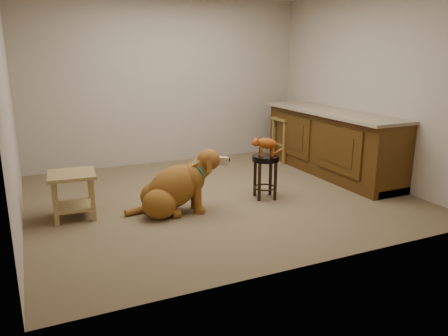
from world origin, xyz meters
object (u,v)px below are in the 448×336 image
padded_stool (265,168)px  tabby_kitten (265,144)px  side_table (73,188)px  wood_stool (287,139)px  golden_retriever (175,188)px

padded_stool → tabby_kitten: size_ratio=1.25×
side_table → padded_stool: bearing=-7.5°
wood_stool → golden_retriever: bearing=-147.8°
padded_stool → tabby_kitten: tabby_kitten is taller
side_table → tabby_kitten: bearing=-7.4°
golden_retriever → tabby_kitten: tabby_kitten is taller
tabby_kitten → golden_retriever: bearing=-165.8°
padded_stool → golden_retriever: size_ratio=0.46×
wood_stool → golden_retriever: wood_stool is taller
wood_stool → side_table: 3.70m
golden_retriever → tabby_kitten: 1.22m
padded_stool → wood_stool: size_ratio=0.74×
wood_stool → tabby_kitten: tabby_kitten is taller
wood_stool → side_table: wood_stool is taller
side_table → golden_retriever: size_ratio=0.44×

